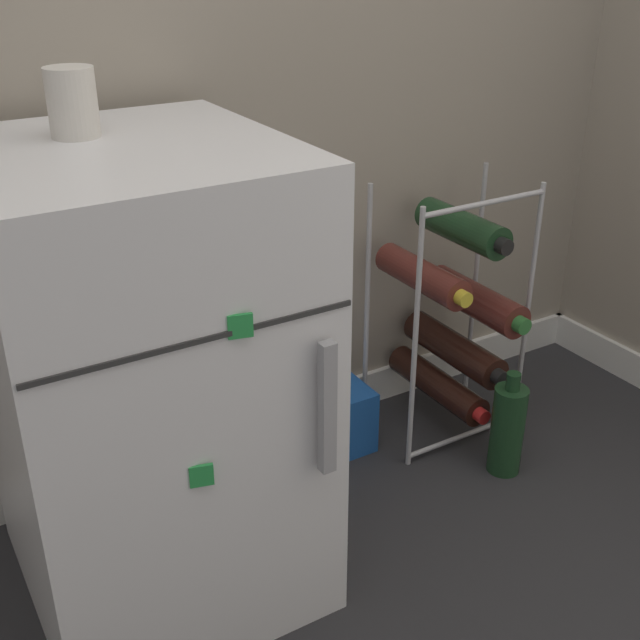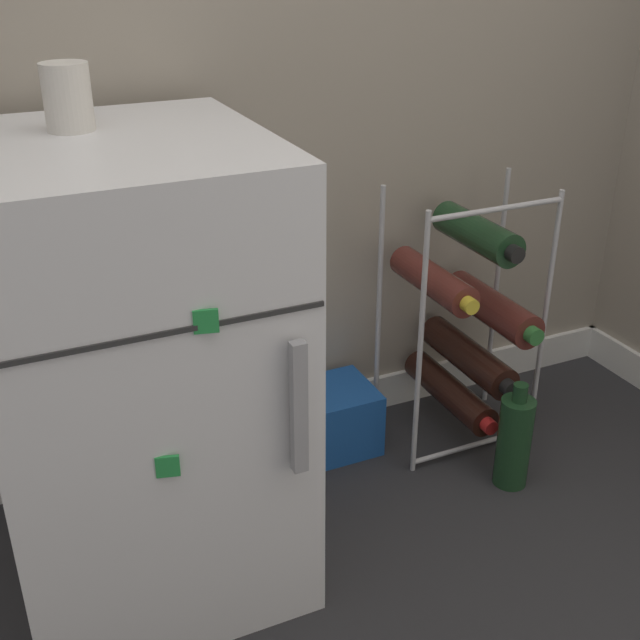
{
  "view_description": "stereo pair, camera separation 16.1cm",
  "coord_description": "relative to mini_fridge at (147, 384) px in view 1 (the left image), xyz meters",
  "views": [
    {
      "loc": [
        -0.68,
        -0.96,
        1.13
      ],
      "look_at": [
        0.06,
        0.28,
        0.42
      ],
      "focal_mm": 45.0,
      "sensor_mm": 36.0,
      "label": 1
    },
    {
      "loc": [
        -0.54,
        -1.03,
        1.13
      ],
      "look_at": [
        0.06,
        0.28,
        0.42
      ],
      "focal_mm": 45.0,
      "sensor_mm": 36.0,
      "label": 2
    }
  ],
  "objects": [
    {
      "name": "ground_plane",
      "position": [
        0.33,
        -0.22,
        -0.42
      ],
      "size": [
        14.0,
        14.0,
        0.0
      ],
      "primitive_type": "plane",
      "color": "#28282B"
    },
    {
      "name": "mini_fridge",
      "position": [
        0.0,
        0.0,
        0.0
      ],
      "size": [
        0.49,
        0.56,
        0.83
      ],
      "color": "white",
      "rests_on": "ground_plane"
    },
    {
      "name": "wine_rack",
      "position": [
        0.78,
        0.12,
        -0.11
      ],
      "size": [
        0.34,
        0.33,
        0.62
      ],
      "color": "#B2B2B7",
      "rests_on": "ground_plane"
    },
    {
      "name": "soda_box",
      "position": [
        0.42,
        0.2,
        -0.34
      ],
      "size": [
        0.3,
        0.17,
        0.16
      ],
      "color": "#194C9E",
      "rests_on": "ground_plane"
    },
    {
      "name": "fridge_top_cup",
      "position": [
        -0.04,
        0.09,
        0.47
      ],
      "size": [
        0.08,
        0.08,
        0.11
      ],
      "color": "silver",
      "rests_on": "mini_fridge"
    },
    {
      "name": "loose_bottle_floor",
      "position": [
        0.78,
        -0.1,
        -0.3
      ],
      "size": [
        0.08,
        0.08,
        0.25
      ],
      "color": "#19381E",
      "rests_on": "ground_plane"
    }
  ]
}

